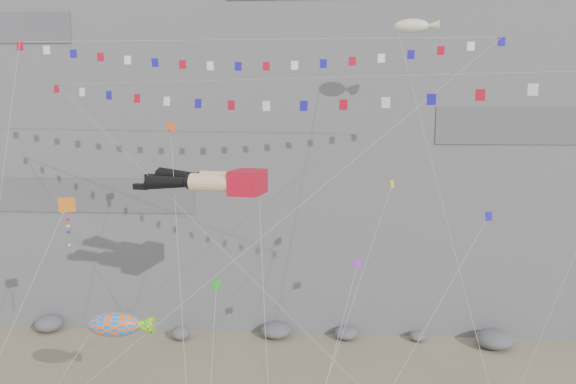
# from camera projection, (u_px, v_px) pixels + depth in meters

# --- Properties ---
(cliff) EXTENTS (80.00, 28.00, 50.00)m
(cliff) POSITION_uv_depth(u_px,v_px,m) (287.00, 55.00, 59.15)
(cliff) COLOR slate
(cliff) RESTS_ON ground
(talus_boulders) EXTENTS (60.00, 3.00, 1.20)m
(talus_boulders) POSITION_uv_depth(u_px,v_px,m) (276.00, 330.00, 47.92)
(talus_boulders) COLOR #5E5F63
(talus_boulders) RESTS_ON ground
(legs_kite) EXTENTS (10.21, 15.85, 20.26)m
(legs_kite) POSITION_uv_depth(u_px,v_px,m) (213.00, 181.00, 34.13)
(legs_kite) COLOR #B70B20
(legs_kite) RESTS_ON ground
(flag_banner_upper) EXTENTS (31.09, 11.80, 29.65)m
(flag_banner_upper) POSITION_uv_depth(u_px,v_px,m) (252.00, 40.00, 35.83)
(flag_banner_upper) COLOR #B70B20
(flag_banner_upper) RESTS_ON ground
(flag_banner_lower) EXTENTS (31.85, 12.58, 23.80)m
(flag_banner_lower) POSITION_uv_depth(u_px,v_px,m) (285.00, 79.00, 30.66)
(flag_banner_lower) COLOR #B70B20
(flag_banner_lower) RESTS_ON ground
(harlequin_kite) EXTENTS (5.21, 8.27, 16.19)m
(harlequin_kite) POSITION_uv_depth(u_px,v_px,m) (66.00, 206.00, 32.21)
(harlequin_kite) COLOR red
(harlequin_kite) RESTS_ON ground
(fish_windsock) EXTENTS (7.62, 4.73, 10.18)m
(fish_windsock) POSITION_uv_depth(u_px,v_px,m) (114.00, 324.00, 30.65)
(fish_windsock) COLOR #FF5C0D
(fish_windsock) RESTS_ON ground
(blimp_windsock) EXTENTS (6.03, 14.46, 28.64)m
(blimp_windsock) POSITION_uv_depth(u_px,v_px,m) (411.00, 27.00, 38.39)
(blimp_windsock) COLOR beige
(blimp_windsock) RESTS_ON ground
(small_kite_a) EXTENTS (4.96, 14.04, 22.90)m
(small_kite_a) POSITION_uv_depth(u_px,v_px,m) (171.00, 132.00, 36.65)
(small_kite_a) COLOR #E34613
(small_kite_a) RESTS_ON ground
(small_kite_b) EXTENTS (4.38, 12.14, 15.53)m
(small_kite_b) POSITION_uv_depth(u_px,v_px,m) (356.00, 268.00, 34.72)
(small_kite_b) COLOR purple
(small_kite_b) RESTS_ON ground
(small_kite_c) EXTENTS (1.72, 10.36, 13.47)m
(small_kite_c) POSITION_uv_depth(u_px,v_px,m) (216.00, 288.00, 31.97)
(small_kite_c) COLOR green
(small_kite_c) RESTS_ON ground
(small_kite_d) EXTENTS (7.48, 16.30, 22.39)m
(small_kite_d) POSITION_uv_depth(u_px,v_px,m) (390.00, 190.00, 36.16)
(small_kite_d) COLOR yellow
(small_kite_d) RESTS_ON ground
(small_kite_e) EXTENTS (10.53, 9.51, 18.70)m
(small_kite_e) POSITION_uv_depth(u_px,v_px,m) (486.00, 221.00, 32.12)
(small_kite_e) COLOR #1C13A6
(small_kite_e) RESTS_ON ground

